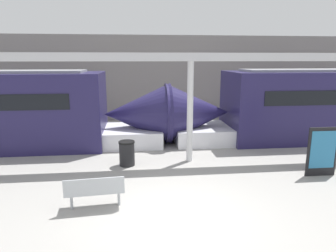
# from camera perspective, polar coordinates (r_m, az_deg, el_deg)

# --- Properties ---
(ground_plane) EXTENTS (60.00, 60.00, 0.00)m
(ground_plane) POSITION_cam_1_polar(r_m,az_deg,el_deg) (7.43, 1.50, -16.83)
(ground_plane) COLOR #9E9B96
(station_wall) EXTENTS (56.00, 0.20, 5.00)m
(station_wall) POSITION_cam_1_polar(r_m,az_deg,el_deg) (18.08, -3.46, 9.02)
(station_wall) COLOR gray
(station_wall) RESTS_ON ground_plane
(bench_near) EXTENTS (1.48, 0.56, 0.85)m
(bench_near) POSITION_cam_1_polar(r_m,az_deg,el_deg) (7.75, -13.78, -11.72)
(bench_near) COLOR #ADB2B7
(bench_near) RESTS_ON ground_plane
(trash_bin) EXTENTS (0.56, 0.56, 0.87)m
(trash_bin) POSITION_cam_1_polar(r_m,az_deg,el_deg) (10.57, -7.83, -5.17)
(trash_bin) COLOR black
(trash_bin) RESTS_ON ground_plane
(poster_board) EXTENTS (0.98, 0.07, 1.59)m
(poster_board) POSITION_cam_1_polar(r_m,az_deg,el_deg) (10.63, 27.30, -4.35)
(poster_board) COLOR black
(poster_board) RESTS_ON ground_plane
(support_column_near) EXTENTS (0.22, 0.22, 3.57)m
(support_column_near) POSITION_cam_1_polar(r_m,az_deg,el_deg) (10.64, 4.21, 2.53)
(support_column_near) COLOR silver
(support_column_near) RESTS_ON ground_plane
(canopy_beam) EXTENTS (28.00, 0.60, 0.28)m
(canopy_beam) POSITION_cam_1_polar(r_m,az_deg,el_deg) (10.47, 4.38, 12.97)
(canopy_beam) COLOR #B7B7BC
(canopy_beam) RESTS_ON support_column_near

